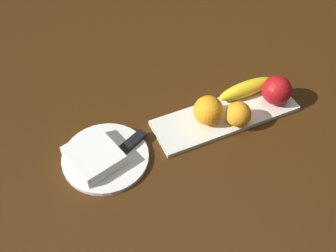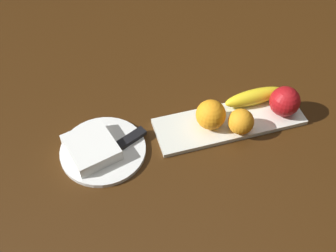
# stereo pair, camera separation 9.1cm
# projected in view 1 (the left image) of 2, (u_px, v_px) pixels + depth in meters

# --- Properties ---
(ground_plane) EXTENTS (2.40, 2.40, 0.00)m
(ground_plane) POSITION_uv_depth(u_px,v_px,m) (207.00, 117.00, 1.07)
(ground_plane) COLOR #39200A
(fruit_tray) EXTENTS (0.38, 0.12, 0.01)m
(fruit_tray) POSITION_uv_depth(u_px,v_px,m) (225.00, 115.00, 1.07)
(fruit_tray) COLOR white
(fruit_tray) RESTS_ON ground_plane
(apple) EXTENTS (0.08, 0.08, 0.08)m
(apple) POSITION_uv_depth(u_px,v_px,m) (277.00, 90.00, 1.06)
(apple) COLOR #AB1317
(apple) RESTS_ON fruit_tray
(banana) EXTENTS (0.17, 0.05, 0.04)m
(banana) POSITION_uv_depth(u_px,v_px,m) (246.00, 89.00, 1.09)
(banana) COLOR yellow
(banana) RESTS_ON fruit_tray
(orange_near_apple) EXTENTS (0.07, 0.07, 0.07)m
(orange_near_apple) POSITION_uv_depth(u_px,v_px,m) (208.00, 110.00, 1.02)
(orange_near_apple) COLOR orange
(orange_near_apple) RESTS_ON fruit_tray
(orange_near_banana) EXTENTS (0.06, 0.06, 0.06)m
(orange_near_banana) POSITION_uv_depth(u_px,v_px,m) (238.00, 114.00, 1.02)
(orange_near_banana) COLOR orange
(orange_near_banana) RESTS_ON fruit_tray
(dinner_plate) EXTENTS (0.21, 0.21, 0.01)m
(dinner_plate) POSITION_uv_depth(u_px,v_px,m) (106.00, 157.00, 0.98)
(dinner_plate) COLOR white
(dinner_plate) RESTS_ON ground_plane
(folded_napkin) EXTENTS (0.13, 0.14, 0.03)m
(folded_napkin) POSITION_uv_depth(u_px,v_px,m) (94.00, 156.00, 0.96)
(folded_napkin) COLOR white
(folded_napkin) RESTS_ON dinner_plate
(knife) EXTENTS (0.17, 0.10, 0.01)m
(knife) POSITION_uv_depth(u_px,v_px,m) (126.00, 148.00, 0.99)
(knife) COLOR silver
(knife) RESTS_ON dinner_plate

